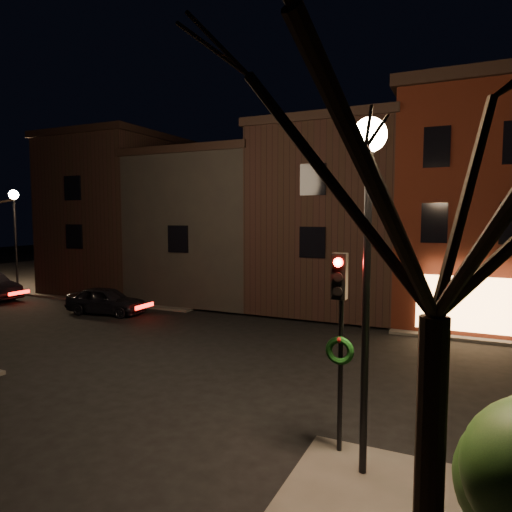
{
  "coord_description": "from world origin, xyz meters",
  "views": [
    {
      "loc": [
        7.81,
        -14.21,
        4.87
      ],
      "look_at": [
        -0.31,
        3.32,
        3.2
      ],
      "focal_mm": 32.0,
      "sensor_mm": 36.0,
      "label": 1
    }
  ],
  "objects": [
    {
      "name": "street_lamp_near",
      "position": [
        6.2,
        -6.0,
        5.18
      ],
      "size": [
        0.6,
        0.6,
        6.48
      ],
      "color": "black",
      "rests_on": "sidewalk_near_right"
    },
    {
      "name": "row_building_b",
      "position": [
        -5.75,
        10.5,
        4.33
      ],
      "size": [
        7.8,
        10.3,
        8.4
      ],
      "color": "black",
      "rests_on": "ground"
    },
    {
      "name": "sidewalk_far_left",
      "position": [
        -20.0,
        20.0,
        0.06
      ],
      "size": [
        30.0,
        30.0,
        0.12
      ],
      "primitive_type": "cube",
      "color": "#2D2B28",
      "rests_on": "ground"
    },
    {
      "name": "row_building_a",
      "position": [
        1.5,
        10.5,
        4.83
      ],
      "size": [
        7.3,
        10.3,
        9.4
      ],
      "color": "black",
      "rests_on": "ground"
    },
    {
      "name": "row_building_c",
      "position": [
        -13.0,
        10.5,
        5.08
      ],
      "size": [
        7.3,
        10.3,
        9.9
      ],
      "color": "black",
      "rests_on": "ground"
    },
    {
      "name": "traffic_signal",
      "position": [
        5.6,
        -5.51,
        2.81
      ],
      "size": [
        0.58,
        0.38,
        4.05
      ],
      "color": "black",
      "rests_on": "sidewalk_near_right"
    },
    {
      "name": "ground",
      "position": [
        0.0,
        0.0,
        0.0
      ],
      "size": [
        120.0,
        120.0,
        0.0
      ],
      "primitive_type": "plane",
      "color": "black",
      "rests_on": "ground"
    },
    {
      "name": "parked_car_a",
      "position": [
        -8.5,
        3.09,
        0.69
      ],
      "size": [
        4.2,
        2.11,
        1.37
      ],
      "primitive_type": "imported",
      "rotation": [
        0.0,
        0.0,
        1.7
      ],
      "color": "black",
      "rests_on": "ground"
    },
    {
      "name": "street_lamp_far",
      "position": [
        -19.0,
        6.2,
        5.18
      ],
      "size": [
        0.6,
        0.6,
        6.48
      ],
      "color": "black",
      "rests_on": "sidewalk_far_left"
    },
    {
      "name": "bare_tree_right",
      "position": [
        7.5,
        -8.5,
        6.15
      ],
      "size": [
        6.4,
        6.4,
        8.5
      ],
      "color": "black",
      "rests_on": "sidewalk_near_right"
    },
    {
      "name": "corner_building",
      "position": [
        8.0,
        9.47,
        5.4
      ],
      "size": [
        6.5,
        8.5,
        10.5
      ],
      "color": "#4B180D",
      "rests_on": "ground"
    }
  ]
}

